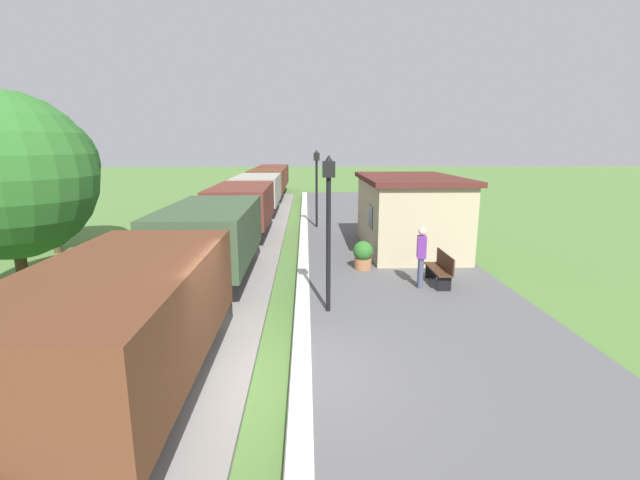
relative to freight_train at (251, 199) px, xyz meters
name	(u,v)px	position (x,y,z in m)	size (l,w,h in m)	color
ground_plane	(279,385)	(2.40, -15.94, -1.40)	(160.00, 160.00, 0.00)	#517A38
platform_slab	(458,375)	(5.60, -15.94, -1.27)	(6.00, 60.00, 0.25)	#565659
platform_edge_stripe	(301,371)	(2.80, -15.94, -1.14)	(0.36, 60.00, 0.01)	silver
track_ballast	(142,384)	(0.00, -15.94, -1.34)	(3.80, 60.00, 0.12)	gray
rail_near	(183,376)	(0.72, -15.94, -1.21)	(0.07, 60.00, 0.14)	slate
rail_far	(100,378)	(-0.72, -15.94, -1.21)	(0.07, 60.00, 0.14)	slate
freight_train	(251,199)	(0.00, 0.00, 0.00)	(2.50, 39.20, 2.12)	brown
station_hut	(408,213)	(6.80, -6.69, 0.26)	(3.50, 5.80, 2.78)	tan
bench_near_hut	(441,268)	(6.74, -11.11, -0.68)	(0.42, 1.50, 0.91)	#422819
bench_down_platform	(384,217)	(6.74, -1.91, -0.68)	(0.42, 1.50, 0.91)	#422819
person_waiting	(421,255)	(6.09, -11.36, -0.21)	(0.31, 0.42, 1.71)	#474C66
potted_planter	(363,255)	(4.72, -9.45, -0.67)	(0.64, 0.64, 0.92)	#9E6642
lamp_post_near	(329,206)	(3.42, -13.06, 1.41)	(0.28, 0.28, 3.70)	black
lamp_post_far	(317,174)	(3.42, -2.00, 1.41)	(0.28, 0.28, 3.70)	black
tree_trackside_mid	(8,176)	(-4.53, -11.77, 2.00)	(4.18, 4.18, 5.49)	#4C3823
tree_trackside_far	(47,164)	(-6.91, -5.91, 2.06)	(3.70, 3.70, 5.32)	#4C3823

